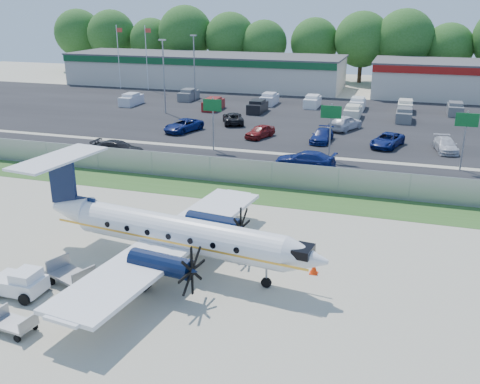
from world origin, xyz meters
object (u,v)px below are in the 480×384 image
(baggage_cart_near, at_px, (14,323))
(baggage_cart_far, at_px, (71,275))
(aircraft, at_px, (173,232))
(pushback_tug, at_px, (21,283))

(baggage_cart_near, bearing_deg, baggage_cart_far, 90.82)
(aircraft, xyz_separation_m, baggage_cart_far, (-4.10, -3.29, -1.46))
(baggage_cart_near, xyz_separation_m, baggage_cart_far, (-0.06, 4.25, 0.11))
(baggage_cart_near, bearing_deg, aircraft, 61.86)
(aircraft, bearing_deg, baggage_cart_far, -141.21)
(aircraft, xyz_separation_m, pushback_tug, (-5.84, -4.83, -1.38))
(aircraft, relative_size, baggage_cart_near, 8.96)
(pushback_tug, height_order, baggage_cart_far, pushback_tug)
(aircraft, bearing_deg, pushback_tug, -140.41)
(pushback_tug, bearing_deg, baggage_cart_near, -56.35)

